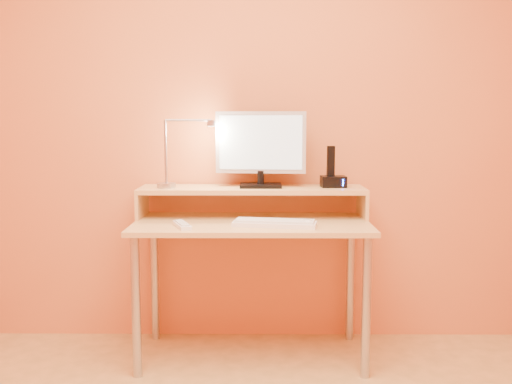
{
  "coord_description": "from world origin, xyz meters",
  "views": [
    {
      "loc": [
        0.04,
        -1.78,
        1.24
      ],
      "look_at": [
        0.02,
        1.13,
        0.88
      ],
      "focal_mm": 41.21,
      "sensor_mm": 36.0,
      "label": 1
    }
  ],
  "objects_px": {
    "phone_dock": "(333,182)",
    "keyboard": "(275,224)",
    "lamp_base": "(166,185)",
    "remote_control": "(182,225)",
    "monitor_panel": "(261,142)",
    "mouse": "(308,223)"
  },
  "relations": [
    {
      "from": "mouse",
      "to": "lamp_base",
      "type": "bearing_deg",
      "value": 148.29
    },
    {
      "from": "lamp_base",
      "to": "keyboard",
      "type": "relative_size",
      "value": 0.25
    },
    {
      "from": "lamp_base",
      "to": "remote_control",
      "type": "relative_size",
      "value": 0.52
    },
    {
      "from": "remote_control",
      "to": "keyboard",
      "type": "bearing_deg",
      "value": -16.77
    },
    {
      "from": "monitor_panel",
      "to": "lamp_base",
      "type": "xyz_separation_m",
      "value": [
        -0.5,
        -0.04,
        -0.23
      ]
    },
    {
      "from": "lamp_base",
      "to": "remote_control",
      "type": "distance_m",
      "value": 0.34
    },
    {
      "from": "phone_dock",
      "to": "remote_control",
      "type": "bearing_deg",
      "value": -161.75
    },
    {
      "from": "monitor_panel",
      "to": "keyboard",
      "type": "xyz_separation_m",
      "value": [
        0.07,
        -0.29,
        -0.39
      ]
    },
    {
      "from": "phone_dock",
      "to": "keyboard",
      "type": "distance_m",
      "value": 0.46
    },
    {
      "from": "mouse",
      "to": "remote_control",
      "type": "xyz_separation_m",
      "value": [
        -0.61,
        -0.01,
        -0.01
      ]
    },
    {
      "from": "lamp_base",
      "to": "remote_control",
      "type": "bearing_deg",
      "value": -67.02
    },
    {
      "from": "lamp_base",
      "to": "remote_control",
      "type": "xyz_separation_m",
      "value": [
        0.12,
        -0.28,
        -0.16
      ]
    },
    {
      "from": "phone_dock",
      "to": "keyboard",
      "type": "xyz_separation_m",
      "value": [
        -0.32,
        -0.28,
        -0.18
      ]
    },
    {
      "from": "lamp_base",
      "to": "monitor_panel",
      "type": "bearing_deg",
      "value": 4.57
    },
    {
      "from": "mouse",
      "to": "remote_control",
      "type": "height_order",
      "value": "mouse"
    },
    {
      "from": "monitor_panel",
      "to": "remote_control",
      "type": "distance_m",
      "value": 0.63
    },
    {
      "from": "monitor_panel",
      "to": "keyboard",
      "type": "height_order",
      "value": "monitor_panel"
    },
    {
      "from": "mouse",
      "to": "keyboard",
      "type": "bearing_deg",
      "value": 162.03
    },
    {
      "from": "phone_dock",
      "to": "remote_control",
      "type": "distance_m",
      "value": 0.85
    },
    {
      "from": "monitor_panel",
      "to": "keyboard",
      "type": "relative_size",
      "value": 1.18
    },
    {
      "from": "phone_dock",
      "to": "mouse",
      "type": "bearing_deg",
      "value": -121.53
    },
    {
      "from": "phone_dock",
      "to": "keyboard",
      "type": "relative_size",
      "value": 0.32
    }
  ]
}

